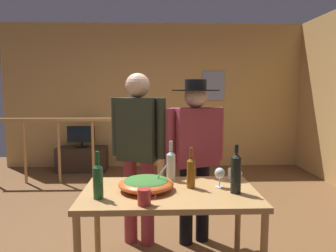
% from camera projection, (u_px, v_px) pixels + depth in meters
% --- Properties ---
extents(ground_plane, '(7.62, 7.62, 0.00)m').
position_uv_depth(ground_plane, '(153.00, 232.00, 3.34)').
color(ground_plane, brown).
extents(back_wall, '(5.72, 0.10, 2.73)m').
position_uv_depth(back_wall, '(154.00, 96.00, 6.09)').
color(back_wall, tan).
rests_on(back_wall, ground_plane).
extents(framed_picture, '(0.43, 0.03, 0.55)m').
position_uv_depth(framed_picture, '(213.00, 86.00, 6.04)').
color(framed_picture, '#8790B0').
extents(stair_railing, '(2.80, 0.10, 1.10)m').
position_uv_depth(stair_railing, '(105.00, 141.00, 5.05)').
color(stair_railing, '#B2844C').
rests_on(stair_railing, ground_plane).
extents(tv_console, '(0.90, 0.40, 0.44)m').
position_uv_depth(tv_console, '(82.00, 159.00, 5.83)').
color(tv_console, '#38281E').
rests_on(tv_console, ground_plane).
extents(flat_screen_tv, '(0.49, 0.12, 0.39)m').
position_uv_depth(flat_screen_tv, '(81.00, 135.00, 5.74)').
color(flat_screen_tv, black).
rests_on(flat_screen_tv, tv_console).
extents(serving_table, '(1.30, 0.74, 0.76)m').
position_uv_depth(serving_table, '(170.00, 201.00, 2.36)').
color(serving_table, '#B2844C').
rests_on(serving_table, ground_plane).
extents(salad_bowl, '(0.42, 0.42, 0.21)m').
position_uv_depth(salad_bowl, '(146.00, 183.00, 2.36)').
color(salad_bowl, '#DB5B23').
rests_on(salad_bowl, serving_table).
extents(wine_glass, '(0.08, 0.08, 0.15)m').
position_uv_depth(wine_glass, '(220.00, 174.00, 2.42)').
color(wine_glass, silver).
rests_on(wine_glass, serving_table).
extents(wine_bottle_green, '(0.07, 0.07, 0.33)m').
position_uv_depth(wine_bottle_green, '(98.00, 180.00, 2.17)').
color(wine_bottle_green, '#1E5628').
rests_on(wine_bottle_green, serving_table).
extents(wine_bottle_dark, '(0.08, 0.08, 0.36)m').
position_uv_depth(wine_bottle_dark, '(236.00, 172.00, 2.29)').
color(wine_bottle_dark, black).
rests_on(wine_bottle_dark, serving_table).
extents(wine_bottle_amber, '(0.07, 0.07, 0.31)m').
position_uv_depth(wine_bottle_amber, '(191.00, 172.00, 2.41)').
color(wine_bottle_amber, brown).
rests_on(wine_bottle_amber, serving_table).
extents(wine_bottle_clear, '(0.07, 0.07, 0.33)m').
position_uv_depth(wine_bottle_clear, '(171.00, 165.00, 2.61)').
color(wine_bottle_clear, silver).
rests_on(wine_bottle_clear, serving_table).
extents(mug_white, '(0.12, 0.09, 0.10)m').
position_uv_depth(mug_white, '(233.00, 174.00, 2.63)').
color(mug_white, white).
rests_on(mug_white, serving_table).
extents(mug_red, '(0.12, 0.09, 0.11)m').
position_uv_depth(mug_red, '(144.00, 197.00, 2.06)').
color(mug_red, '#B7332D').
rests_on(mug_red, serving_table).
extents(person_standing_left, '(0.52, 0.33, 1.66)m').
position_uv_depth(person_standing_left, '(138.00, 145.00, 3.00)').
color(person_standing_left, '#9E3842').
rests_on(person_standing_left, ground_plane).
extents(person_standing_right, '(0.58, 0.45, 1.60)m').
position_uv_depth(person_standing_right, '(195.00, 147.00, 3.02)').
color(person_standing_right, black).
rests_on(person_standing_right, ground_plane).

